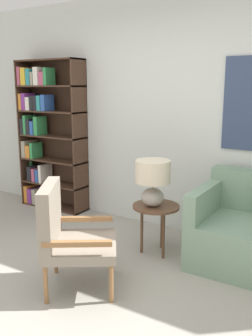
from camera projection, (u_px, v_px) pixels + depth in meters
ground_plane at (50, 305)px, 2.89m from camera, size 14.00×14.00×0.00m
wall_back at (172, 114)px, 4.26m from camera, size 6.40×0.08×2.70m
bookshelf at (44, 133)px, 5.12m from camera, size 0.99×0.30×2.00m
armchair at (66, 231)px, 3.06m from camera, size 0.81×0.81×0.89m
side_table at (156, 211)px, 3.71m from camera, size 0.47×0.47×0.50m
table_lamp at (153, 178)px, 3.62m from camera, size 0.34×0.34×0.46m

